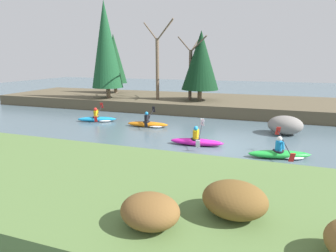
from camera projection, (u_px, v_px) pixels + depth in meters
ground_plane at (215, 146)px, 13.28m from camera, size 90.00×90.00×0.00m
riverbank_near at (182, 205)px, 7.09m from camera, size 44.00×5.74×0.88m
riverbank_far at (232, 105)px, 22.98m from camera, size 44.00×8.14×0.91m
conifer_tree_far_left at (114, 59)px, 26.77m from camera, size 2.46×2.46×5.92m
conifer_tree_left at (106, 45)px, 22.66m from camera, size 2.73×2.73×8.28m
conifer_tree_mid_left at (201, 61)px, 21.68m from camera, size 3.12×3.12×5.69m
bare_tree_upstream at (158, 62)px, 22.23m from camera, size 3.74×3.69×6.80m
bare_tree_mid_upstream at (191, 69)px, 22.29m from camera, size 3.08×3.04×5.54m
shrub_clump_second at (150, 211)px, 5.41m from camera, size 1.26×1.05×0.68m
shrub_clump_third at (235, 199)px, 5.77m from camera, size 1.43×1.19×0.77m
kayaker_lead at (282, 154)px, 11.65m from camera, size 2.78×2.05×1.20m
kayaker_middle at (197, 141)px, 13.41m from camera, size 2.79×2.07×1.20m
kayaker_trailing at (149, 124)px, 17.12m from camera, size 2.79×2.07×1.20m
kayaker_far_back at (98, 119)px, 18.62m from camera, size 2.75×2.02×1.20m
boulder_midstream at (285, 125)px, 15.34m from camera, size 1.95×1.52×1.10m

